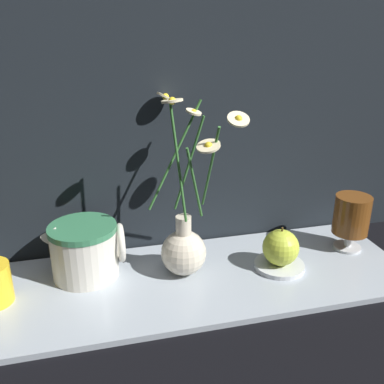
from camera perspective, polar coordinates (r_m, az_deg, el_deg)
ground_plane at (r=0.90m, az=0.32°, el=-11.91°), size 6.00×6.00×0.00m
shelf at (r=0.90m, az=0.32°, el=-11.59°), size 0.90×0.31×0.01m
vase_with_flowers at (r=0.88m, az=-1.01°, el=-6.84°), size 0.19×0.20×0.37m
ceramic_pitcher at (r=0.90m, az=-14.06°, el=-7.25°), size 0.16×0.14×0.12m
tea_glass at (r=1.03m, az=20.49°, el=-3.08°), size 0.08×0.08×0.13m
saucer_plate at (r=0.94m, az=11.54°, el=-9.56°), size 0.11×0.11×0.01m
orange_fruit at (r=0.92m, az=11.74°, el=-7.25°), size 0.08×0.08×0.08m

